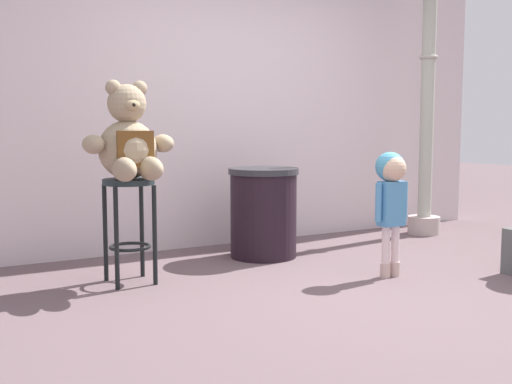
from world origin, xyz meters
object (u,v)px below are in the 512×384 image
object	(u,v)px
bar_stool_with_teddy	(129,210)
child_walking	(391,187)
lamppost	(427,112)
trash_bin	(263,212)
teddy_bear	(129,143)

from	to	relation	value
bar_stool_with_teddy	child_walking	distance (m)	1.88
lamppost	trash_bin	bearing A→B (deg)	-175.44
lamppost	teddy_bear	bearing A→B (deg)	-171.45
bar_stool_with_teddy	teddy_bear	size ratio (longest dim) A/B	1.09
teddy_bear	child_walking	world-z (taller)	teddy_bear
bar_stool_with_teddy	lamppost	size ratio (longest dim) A/B	0.24
bar_stool_with_teddy	trash_bin	size ratio (longest dim) A/B	0.98
trash_bin	lamppost	bearing A→B (deg)	4.56
teddy_bear	child_walking	distance (m)	1.89
bar_stool_with_teddy	child_walking	world-z (taller)	child_walking
lamppost	bar_stool_with_teddy	bearing A→B (deg)	-171.99
trash_bin	lamppost	distance (m)	2.18
teddy_bear	child_walking	bearing A→B (deg)	-22.94
teddy_bear	lamppost	bearing A→B (deg)	8.55
teddy_bear	trash_bin	world-z (taller)	teddy_bear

